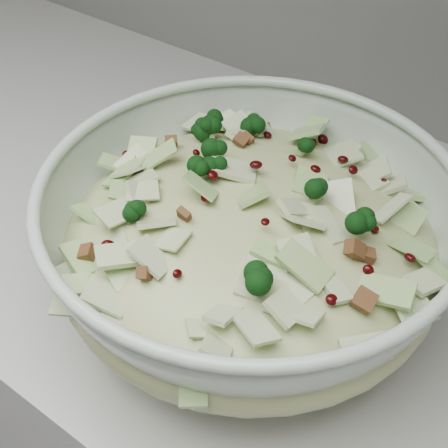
% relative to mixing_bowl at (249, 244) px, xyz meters
% --- Properties ---
extents(mixing_bowl, '(0.39, 0.39, 0.15)m').
position_rel_mixing_bowl_xyz_m(mixing_bowl, '(0.00, 0.00, 0.00)').
color(mixing_bowl, '#AFC0AE').
rests_on(mixing_bowl, counter).
extents(salad, '(0.43, 0.43, 0.15)m').
position_rel_mixing_bowl_xyz_m(salad, '(0.00, 0.00, 0.02)').
color(salad, tan).
rests_on(salad, mixing_bowl).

